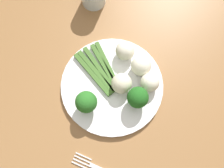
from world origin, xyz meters
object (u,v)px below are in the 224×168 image
at_px(cauliflower_back, 122,83).
at_px(cauliflower_right, 141,66).
at_px(asparagus_bundle, 100,69).
at_px(broccoli_outer_edge, 85,102).
at_px(plate, 112,85).
at_px(broccoli_near_center, 138,98).
at_px(cauliflower_back_right, 149,84).
at_px(cauliflower_edge, 125,51).
at_px(dining_table, 106,81).

bearing_deg(cauliflower_back, cauliflower_right, -24.54).
distance_m(asparagus_bundle, broccoli_outer_edge, 0.11).
relative_size(plate, asparagus_bundle, 1.76).
bearing_deg(broccoli_near_center, plate, 77.26).
bearing_deg(broccoli_outer_edge, asparagus_bundle, 4.24).
bearing_deg(broccoli_outer_edge, cauliflower_right, -32.50).
xyz_separation_m(asparagus_bundle, cauliflower_right, (0.05, -0.10, 0.02)).
height_order(cauliflower_back, cauliflower_back_right, cauliflower_back).
bearing_deg(broccoli_near_center, cauliflower_edge, 34.66).
bearing_deg(cauliflower_back, cauliflower_edge, 15.93).
xyz_separation_m(cauliflower_right, cauliflower_back, (-0.07, 0.03, -0.00)).
height_order(broccoli_outer_edge, cauliflower_edge, broccoli_outer_edge).
xyz_separation_m(broccoli_outer_edge, cauliflower_back_right, (0.11, -0.13, -0.01)).
height_order(broccoli_outer_edge, cauliflower_back, broccoli_outer_edge).
xyz_separation_m(broccoli_outer_edge, cauliflower_edge, (0.17, -0.04, -0.01)).
distance_m(cauliflower_right, cauliflower_edge, 0.06).
bearing_deg(plate, dining_table, 45.12).
bearing_deg(cauliflower_right, plate, 142.17).
relative_size(plate, broccoli_near_center, 4.15).
distance_m(asparagus_bundle, cauliflower_edge, 0.09).
relative_size(dining_table, cauliflower_edge, 26.66).
relative_size(asparagus_bundle, cauliflower_edge, 3.00).
bearing_deg(dining_table, cauliflower_back_right, -91.86).
xyz_separation_m(dining_table, cauliflower_back, (-0.03, -0.06, 0.15)).
bearing_deg(cauliflower_back_right, broccoli_near_center, 163.11).
xyz_separation_m(dining_table, cauliflower_back_right, (-0.00, -0.13, 0.15)).
distance_m(broccoli_near_center, cauliflower_right, 0.09).
distance_m(plate, cauliflower_right, 0.10).
bearing_deg(broccoli_near_center, dining_table, 64.54).
relative_size(cauliflower_right, cauliflower_back_right, 1.09).
relative_size(broccoli_near_center, cauliflower_edge, 1.27).
height_order(plate, cauliflower_back, cauliflower_back).
distance_m(asparagus_bundle, cauliflower_right, 0.11).
distance_m(asparagus_bundle, cauliflower_back_right, 0.14).
bearing_deg(cauliflower_edge, asparagus_bundle, 146.57).
height_order(plate, cauliflower_edge, cauliflower_edge).
height_order(broccoli_outer_edge, cauliflower_back_right, broccoli_outer_edge).
distance_m(cauliflower_right, cauliflower_back_right, 0.05).
bearing_deg(plate, cauliflower_edge, 0.58).
height_order(dining_table, cauliflower_right, cauliflower_right).
xyz_separation_m(plate, cauliflower_back_right, (0.03, -0.09, 0.03)).
xyz_separation_m(plate, broccoli_near_center, (-0.02, -0.08, 0.05)).
relative_size(plate, broccoli_outer_edge, 4.11).
xyz_separation_m(broccoli_outer_edge, cauliflower_back, (0.08, -0.07, -0.01)).
relative_size(dining_table, broccoli_near_center, 20.95).
xyz_separation_m(plate, broccoli_outer_edge, (-0.08, 0.04, 0.05)).
xyz_separation_m(asparagus_bundle, cauliflower_back_right, (0.01, -0.14, 0.02)).
height_order(dining_table, cauliflower_back_right, cauliflower_back_right).
bearing_deg(asparagus_bundle, cauliflower_edge, -90.12).
relative_size(plate, cauliflower_edge, 5.28).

